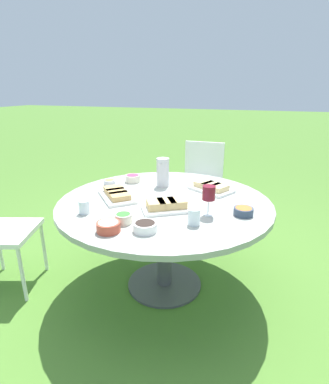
{
  "coord_description": "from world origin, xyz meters",
  "views": [
    {
      "loc": [
        1.86,
        0.67,
        1.46
      ],
      "look_at": [
        0.0,
        0.0,
        0.77
      ],
      "focal_mm": 28.0,
      "sensor_mm": 36.0,
      "label": 1
    }
  ],
  "objects_px": {
    "wine_glass": "(209,194)",
    "water_pitcher": "(163,172)",
    "chair_near_left": "(201,176)",
    "dining_table": "(164,212)"
  },
  "relations": [
    {
      "from": "wine_glass",
      "to": "water_pitcher",
      "type": "bearing_deg",
      "value": -134.49
    },
    {
      "from": "chair_near_left",
      "to": "dining_table",
      "type": "bearing_deg",
      "value": 1.23
    },
    {
      "from": "dining_table",
      "to": "chair_near_left",
      "type": "relative_size",
      "value": 1.68
    },
    {
      "from": "chair_near_left",
      "to": "water_pitcher",
      "type": "relative_size",
      "value": 3.9
    },
    {
      "from": "dining_table",
      "to": "water_pitcher",
      "type": "relative_size",
      "value": 6.56
    },
    {
      "from": "chair_near_left",
      "to": "wine_glass",
      "type": "xyz_separation_m",
      "value": [
        1.46,
        0.37,
        0.32
      ]
    },
    {
      "from": "chair_near_left",
      "to": "water_pitcher",
      "type": "distance_m",
      "value": 1.05
    },
    {
      "from": "chair_near_left",
      "to": "water_pitcher",
      "type": "xyz_separation_m",
      "value": [
        1.0,
        -0.09,
        0.3
      ]
    },
    {
      "from": "dining_table",
      "to": "water_pitcher",
      "type": "bearing_deg",
      "value": -157.85
    },
    {
      "from": "dining_table",
      "to": "water_pitcher",
      "type": "height_order",
      "value": "water_pitcher"
    }
  ]
}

